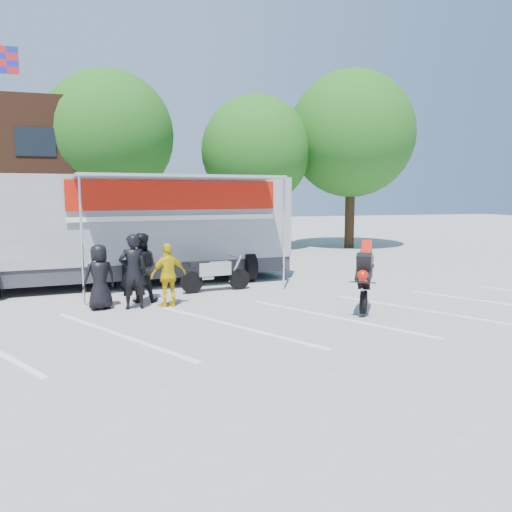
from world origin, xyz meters
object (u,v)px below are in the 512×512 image
spectator_leather_b (133,272)px  spectator_leather_c (141,268)px  spectator_hivis (168,275)px  tree_right (352,134)px  tree_mid (256,151)px  spectator_leather_a (99,277)px  stunt_bike_rider (365,310)px  tree_left (109,136)px  transporter_truck (138,283)px  parked_motorcycle (216,291)px

spectator_leather_b → spectator_leather_c: size_ratio=1.02×
spectator_hivis → tree_right: bearing=-151.9°
tree_mid → spectator_leather_b: tree_mid is taller
spectator_leather_a → spectator_hivis: same height
stunt_bike_rider → spectator_leather_b: 5.77m
tree_left → spectator_leather_b: bearing=-88.9°
tree_right → spectator_leather_a: bearing=-138.7°
tree_left → tree_mid: tree_left is taller
transporter_truck → parked_motorcycle: transporter_truck is taller
spectator_leather_b → spectator_hivis: bearing=177.2°
stunt_bike_rider → parked_motorcycle: bearing=165.4°
spectator_leather_a → tree_mid: bearing=-142.2°
tree_right → spectator_hivis: 16.45m
tree_right → spectator_leather_b: tree_right is taller
spectator_leather_a → spectator_hivis: 1.66m
stunt_bike_rider → spectator_leather_a: spectator_leather_a is taller
tree_left → tree_mid: (7.00, -1.00, -0.62)m
spectator_hivis → stunt_bike_rider: bearing=140.5°
stunt_bike_rider → spectator_leather_c: 5.85m
tree_right → stunt_bike_rider: bearing=-116.0°
spectator_hivis → tree_mid: bearing=-134.5°
spectator_leather_b → transporter_truck: bearing=-97.3°
tree_mid → spectator_hivis: tree_mid is taller
tree_left → spectator_leather_b: size_ratio=4.66×
spectator_leather_b → spectator_hivis: (0.86, -0.02, -0.12)m
spectator_leather_c → spectator_hivis: (0.62, -0.80, -0.10)m
transporter_truck → tree_right: bearing=28.3°
transporter_truck → stunt_bike_rider: (5.04, -5.46, 0.00)m
tree_left → tree_mid: 7.10m
spectator_leather_a → spectator_leather_c: 1.19m
parked_motorcycle → tree_mid: bearing=-30.8°
stunt_bike_rider → tree_right: bearing=98.1°
tree_left → spectator_leather_a: (-0.55, -12.52, -4.76)m
tree_mid → parked_motorcycle: size_ratio=3.60×
tree_right → stunt_bike_rider: 15.66m
tree_left → tree_mid: bearing=-8.1°
parked_motorcycle → tree_right: bearing=-51.7°
stunt_bike_rider → spectator_leather_b: bearing=-164.5°
tree_mid → spectator_leather_a: size_ratio=4.78×
transporter_truck → parked_motorcycle: 2.91m
transporter_truck → spectator_leather_a: (-1.14, -3.44, 0.80)m
tree_left → tree_right: size_ratio=0.95×
tree_mid → spectator_leather_c: tree_mid is taller
tree_left → stunt_bike_rider: size_ratio=4.68×
tree_right → spectator_leather_c: bearing=-137.8°
transporter_truck → spectator_leather_a: 3.71m
tree_right → spectator_leather_c: size_ratio=5.04×
spectator_leather_c → tree_mid: bearing=-107.6°
tree_left → transporter_truck: tree_left is taller
stunt_bike_rider → tree_mid: bearing=118.4°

